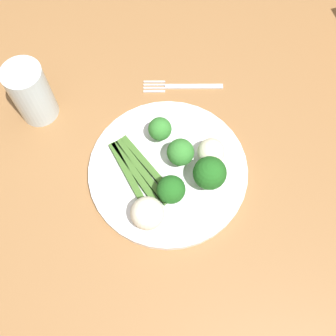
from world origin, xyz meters
The scene contains 12 objects.
ground_plane centered at (0.00, 0.00, -0.01)m, with size 6.00×6.00×0.02m, color #B7A88E.
dining_table centered at (0.00, 0.00, 0.66)m, with size 1.15×1.00×0.77m.
plate centered at (-0.04, -0.04, 0.78)m, with size 0.30×0.30×0.01m, color white.
asparagus_bundle centered at (-0.04, 0.02, 0.79)m, with size 0.16×0.11×0.01m.
broccoli_outer_edge centered at (-0.09, -0.03, 0.82)m, with size 0.05×0.05×0.06m.
broccoli_near_center centered at (-0.08, -0.10, 0.83)m, with size 0.06×0.06×0.07m.
broccoli_front_left centered at (0.03, -0.03, 0.82)m, with size 0.04×0.04×0.05m.
broccoli_back_right centered at (-0.03, -0.06, 0.82)m, with size 0.05×0.05×0.06m.
cauliflower_front centered at (-0.13, 0.02, 0.82)m, with size 0.06×0.06×0.06m, color silver.
cauliflower_mid centered at (-0.03, -0.12, 0.81)m, with size 0.05×0.05×0.05m, color beige.
fork centered at (0.14, -0.10, 0.77)m, with size 0.05×0.17×0.00m.
water_glass centered at (0.14, 0.19, 0.84)m, with size 0.07×0.07×0.13m, color silver.
Camera 1 is at (-0.34, 0.02, 1.49)m, focal length 44.10 mm.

